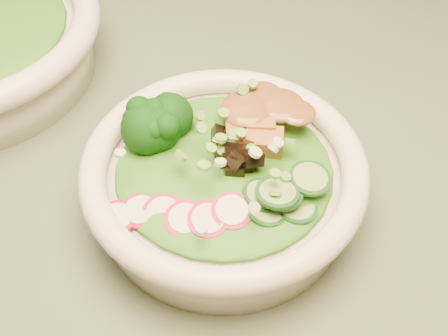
{
  "coord_description": "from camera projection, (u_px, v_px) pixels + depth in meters",
  "views": [
    {
      "loc": [
        0.12,
        -0.36,
        1.2
      ],
      "look_at": [
        0.11,
        -0.01,
        0.8
      ],
      "focal_mm": 50.0,
      "sensor_mm": 36.0,
      "label": 1
    }
  ],
  "objects": [
    {
      "name": "dining_table",
      "position": [
        120.0,
        261.0,
        0.66
      ],
      "size": [
        1.2,
        0.8,
        0.75
      ],
      "color": "black",
      "rests_on": "ground"
    },
    {
      "name": "tofu_cubes",
      "position": [
        261.0,
        119.0,
        0.55
      ],
      "size": [
        0.09,
        0.07,
        0.03
      ],
      "primitive_type": null,
      "rotation": [
        0.0,
        0.0,
        -0.28
      ],
      "color": "#A76F37",
      "rests_on": "salad_bowl"
    },
    {
      "name": "scallion_garnish",
      "position": [
        224.0,
        150.0,
        0.51
      ],
      "size": [
        0.17,
        0.17,
        0.02
      ],
      "primitive_type": null,
      "color": "#67B13E",
      "rests_on": "salad_bowl"
    },
    {
      "name": "peanut_sauce",
      "position": [
        261.0,
        109.0,
        0.54
      ],
      "size": [
        0.06,
        0.05,
        0.01
      ],
      "primitive_type": "ellipsoid",
      "color": "brown",
      "rests_on": "tofu_cubes"
    },
    {
      "name": "radish_slices",
      "position": [
        185.0,
        215.0,
        0.49
      ],
      "size": [
        0.11,
        0.06,
        0.02
      ],
      "primitive_type": null,
      "rotation": [
        0.0,
        0.0,
        -0.28
      ],
      "color": "#A50C33",
      "rests_on": "salad_bowl"
    },
    {
      "name": "broccoli_florets",
      "position": [
        167.0,
        131.0,
        0.53
      ],
      "size": [
        0.09,
        0.08,
        0.04
      ],
      "primitive_type": null,
      "rotation": [
        0.0,
        0.0,
        -0.28
      ],
      "color": "black",
      "rests_on": "salad_bowl"
    },
    {
      "name": "salad_bowl",
      "position": [
        224.0,
        182.0,
        0.54
      ],
      "size": [
        0.25,
        0.25,
        0.07
      ],
      "rotation": [
        0.0,
        0.0,
        -0.28
      ],
      "color": "white",
      "rests_on": "dining_table"
    },
    {
      "name": "cucumber_slices",
      "position": [
        286.0,
        190.0,
        0.5
      ],
      "size": [
        0.08,
        0.08,
        0.03
      ],
      "primitive_type": null,
      "rotation": [
        0.0,
        0.0,
        -0.28
      ],
      "color": "#90BD69",
      "rests_on": "salad_bowl"
    },
    {
      "name": "mushroom_heap",
      "position": [
        231.0,
        149.0,
        0.52
      ],
      "size": [
        0.08,
        0.08,
        0.04
      ],
      "primitive_type": null,
      "rotation": [
        0.0,
        0.0,
        -0.28
      ],
      "color": "black",
      "rests_on": "salad_bowl"
    },
    {
      "name": "lettuce_bed",
      "position": [
        224.0,
        167.0,
        0.53
      ],
      "size": [
        0.19,
        0.19,
        0.02
      ],
      "primitive_type": "ellipsoid",
      "color": "#285A12",
      "rests_on": "salad_bowl"
    }
  ]
}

